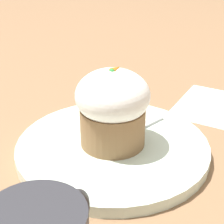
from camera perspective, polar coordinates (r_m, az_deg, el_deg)
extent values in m
plane|color=#846042|center=(0.50, 0.09, -6.17)|extent=(4.00, 4.00, 0.00)
cylinder|color=silver|center=(0.50, 0.09, -5.44)|extent=(0.25, 0.25, 0.01)
cylinder|color=olive|center=(0.48, 0.00, -2.20)|extent=(0.08, 0.08, 0.05)
ellipsoid|color=white|center=(0.46, 0.00, 2.50)|extent=(0.09, 0.09, 0.07)
cone|color=orange|center=(0.45, 0.56, 6.58)|extent=(0.02, 0.01, 0.01)
sphere|color=green|center=(0.45, -0.11, 6.15)|extent=(0.01, 0.01, 0.01)
cube|color=#B7B7BC|center=(0.52, 4.22, -2.38)|extent=(0.09, 0.04, 0.00)
ellipsoid|color=#B7B7BC|center=(0.49, -0.44, -4.49)|extent=(0.04, 0.04, 0.01)
torus|color=#2D2D33|center=(0.34, -6.21, -15.82)|extent=(0.05, 0.01, 0.05)
cube|color=white|center=(0.64, 15.50, 0.83)|extent=(0.14, 0.12, 0.00)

